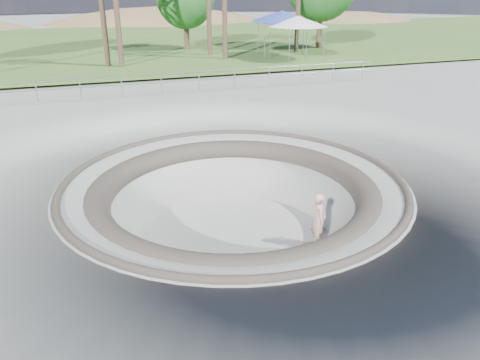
% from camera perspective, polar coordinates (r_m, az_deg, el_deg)
% --- Properties ---
extents(ground, '(180.00, 180.00, 0.00)m').
position_cam_1_polar(ground, '(13.95, -0.82, -0.24)').
color(ground, '#9F9F9A').
rests_on(ground, ground).
extents(skate_bowl, '(14.00, 14.00, 4.10)m').
position_cam_1_polar(skate_bowl, '(14.77, -0.78, -6.78)').
color(skate_bowl, '#9F9F9A').
rests_on(skate_bowl, ground).
extents(grass_strip, '(180.00, 36.00, 0.12)m').
position_cam_1_polar(grass_strip, '(46.66, -14.39, 15.84)').
color(grass_strip, '#426127').
rests_on(grass_strip, ground).
extents(distant_hills, '(103.20, 45.00, 28.60)m').
position_cam_1_polar(distant_hills, '(70.91, -12.55, 12.32)').
color(distant_hills, brown).
rests_on(distant_hills, ground).
extents(safety_railing, '(25.00, 0.06, 1.03)m').
position_cam_1_polar(safety_railing, '(24.98, -9.57, 11.59)').
color(safety_railing, gray).
rests_on(safety_railing, ground).
extents(skateboard, '(0.87, 0.48, 0.09)m').
position_cam_1_polar(skateboard, '(14.48, 9.38, -7.78)').
color(skateboard, olive).
rests_on(skateboard, ground).
extents(skater, '(0.56, 0.70, 1.67)m').
position_cam_1_polar(skater, '(14.07, 9.60, -4.79)').
color(skater, '#D7A18B').
rests_on(skater, skateboard).
extents(canopy_white, '(5.95, 5.95, 3.02)m').
position_cam_1_polar(canopy_white, '(34.96, 7.04, 18.63)').
color(canopy_white, gray).
rests_on(canopy_white, ground).
extents(canopy_blue, '(6.39, 6.39, 3.30)m').
position_cam_1_polar(canopy_blue, '(36.66, 5.17, 19.28)').
color(canopy_blue, gray).
rests_on(canopy_blue, ground).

